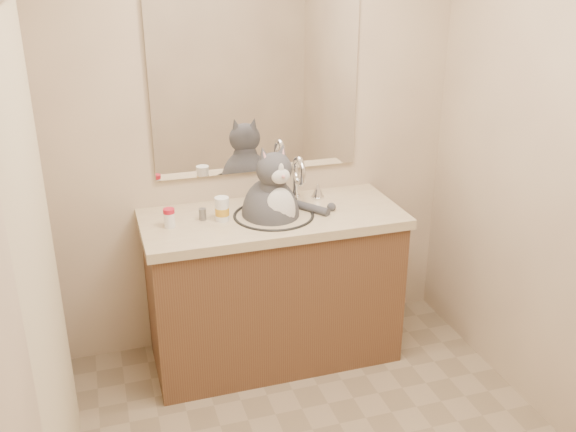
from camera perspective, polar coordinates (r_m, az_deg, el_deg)
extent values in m
cube|color=beige|center=(3.45, -2.79, 7.31)|extent=(2.20, 0.01, 2.40)
cube|color=beige|center=(2.18, -22.87, -3.81)|extent=(0.01, 2.50, 2.40)
cube|color=brown|center=(3.49, -1.31, -6.70)|extent=(1.30, 0.55, 0.80)
cube|color=#C7B88F|center=(3.30, -1.37, -0.24)|extent=(1.34, 0.59, 0.05)
torus|color=black|center=(3.27, -1.28, 0.06)|extent=(0.42, 0.42, 0.02)
ellipsoid|color=white|center=(3.30, -1.27, -1.17)|extent=(0.40, 0.40, 0.15)
cylinder|color=silver|center=(3.44, 0.63, 2.93)|extent=(0.03, 0.03, 0.18)
torus|color=silver|center=(3.35, 0.99, 4.02)|extent=(0.03, 0.16, 0.16)
cone|color=silver|center=(3.49, 2.66, 2.37)|extent=(0.06, 0.06, 0.08)
cube|color=white|center=(3.37, -2.78, 11.33)|extent=(1.10, 0.02, 0.90)
cube|color=beige|center=(2.35, -20.64, -7.02)|extent=(0.01, 1.20, 1.90)
ellipsoid|color=#444449|center=(3.30, -1.57, 0.03)|extent=(0.35, 0.37, 0.40)
ellipsoid|color=silver|center=(3.18, -0.72, 0.40)|extent=(0.17, 0.12, 0.25)
ellipsoid|color=#444449|center=(3.17, -1.24, 4.17)|extent=(0.21, 0.19, 0.17)
ellipsoid|color=silver|center=(3.11, -0.65, 3.54)|extent=(0.10, 0.06, 0.08)
sphere|color=#D88C8C|center=(3.09, -0.41, 3.52)|extent=(0.02, 0.02, 0.02)
cone|color=#444449|center=(3.13, -2.20, 5.51)|extent=(0.09, 0.07, 0.09)
cone|color=#444449|center=(3.18, -0.55, 5.76)|extent=(0.09, 0.07, 0.09)
cylinder|color=#444449|center=(3.34, 1.70, 0.81)|extent=(0.19, 0.24, 0.04)
cylinder|color=white|center=(3.18, -10.49, -0.36)|extent=(0.07, 0.07, 0.07)
cylinder|color=#B61326|center=(3.16, -10.55, 0.45)|extent=(0.07, 0.07, 0.02)
cylinder|color=white|center=(3.22, -5.87, 0.42)|extent=(0.08, 0.08, 0.10)
cylinder|color=gold|center=(3.22, -5.87, 0.42)|extent=(0.08, 0.08, 0.04)
cylinder|color=white|center=(3.19, -5.92, 1.44)|extent=(0.09, 0.09, 0.02)
cylinder|color=slate|center=(3.24, -7.60, 0.16)|extent=(0.04, 0.04, 0.06)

